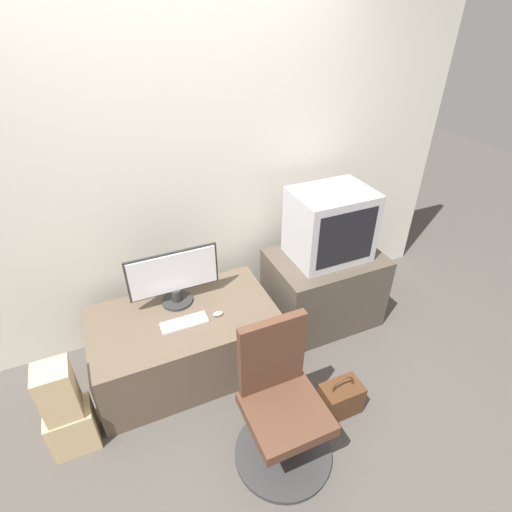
{
  "coord_description": "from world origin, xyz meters",
  "views": [
    {
      "loc": [
        -0.54,
        -1.18,
        2.27
      ],
      "look_at": [
        0.39,
        0.92,
        0.73
      ],
      "focal_mm": 28.0,
      "sensor_mm": 36.0,
      "label": 1
    }
  ],
  "objects_px": {
    "mouse": "(218,314)",
    "crt_tv": "(330,225)",
    "keyboard": "(184,323)",
    "main_monitor": "(174,277)",
    "handbag": "(341,398)",
    "office_chair": "(281,410)",
    "cardboard_box_lower": "(73,428)"
  },
  "relations": [
    {
      "from": "crt_tv",
      "to": "handbag",
      "type": "height_order",
      "value": "crt_tv"
    },
    {
      "from": "mouse",
      "to": "crt_tv",
      "type": "xyz_separation_m",
      "value": [
        0.93,
        0.17,
        0.37
      ]
    },
    {
      "from": "handbag",
      "to": "mouse",
      "type": "bearing_deg",
      "value": 131.27
    },
    {
      "from": "mouse",
      "to": "handbag",
      "type": "distance_m",
      "value": 0.95
    },
    {
      "from": "main_monitor",
      "to": "cardboard_box_lower",
      "type": "height_order",
      "value": "main_monitor"
    },
    {
      "from": "main_monitor",
      "to": "cardboard_box_lower",
      "type": "xyz_separation_m",
      "value": [
        -0.78,
        -0.46,
        -0.54
      ]
    },
    {
      "from": "keyboard",
      "to": "handbag",
      "type": "relative_size",
      "value": 0.97
    },
    {
      "from": "main_monitor",
      "to": "cardboard_box_lower",
      "type": "bearing_deg",
      "value": -149.35
    },
    {
      "from": "keyboard",
      "to": "handbag",
      "type": "xyz_separation_m",
      "value": [
        0.8,
        -0.67,
        -0.38
      ]
    },
    {
      "from": "keyboard",
      "to": "crt_tv",
      "type": "xyz_separation_m",
      "value": [
        1.16,
        0.16,
        0.37
      ]
    },
    {
      "from": "mouse",
      "to": "cardboard_box_lower",
      "type": "relative_size",
      "value": 0.22
    },
    {
      "from": "mouse",
      "to": "office_chair",
      "type": "height_order",
      "value": "office_chair"
    },
    {
      "from": "cardboard_box_lower",
      "to": "handbag",
      "type": "distance_m",
      "value": 1.62
    },
    {
      "from": "crt_tv",
      "to": "handbag",
      "type": "distance_m",
      "value": 1.17
    },
    {
      "from": "keyboard",
      "to": "crt_tv",
      "type": "height_order",
      "value": "crt_tv"
    },
    {
      "from": "main_monitor",
      "to": "keyboard",
      "type": "height_order",
      "value": "main_monitor"
    },
    {
      "from": "mouse",
      "to": "office_chair",
      "type": "xyz_separation_m",
      "value": [
        0.1,
        -0.72,
        -0.15
      ]
    },
    {
      "from": "keyboard",
      "to": "mouse",
      "type": "height_order",
      "value": "mouse"
    },
    {
      "from": "main_monitor",
      "to": "mouse",
      "type": "relative_size",
      "value": 9.02
    },
    {
      "from": "office_chair",
      "to": "crt_tv",
      "type": "bearing_deg",
      "value": 47.27
    },
    {
      "from": "keyboard",
      "to": "handbag",
      "type": "height_order",
      "value": "keyboard"
    },
    {
      "from": "keyboard",
      "to": "mouse",
      "type": "bearing_deg",
      "value": -3.85
    },
    {
      "from": "main_monitor",
      "to": "keyboard",
      "type": "xyz_separation_m",
      "value": [
        -0.02,
        -0.23,
        -0.2
      ]
    },
    {
      "from": "office_chair",
      "to": "handbag",
      "type": "bearing_deg",
      "value": 8.59
    },
    {
      "from": "main_monitor",
      "to": "mouse",
      "type": "xyz_separation_m",
      "value": [
        0.21,
        -0.25,
        -0.2
      ]
    },
    {
      "from": "mouse",
      "to": "handbag",
      "type": "height_order",
      "value": "mouse"
    },
    {
      "from": "mouse",
      "to": "crt_tv",
      "type": "relative_size",
      "value": 0.12
    },
    {
      "from": "crt_tv",
      "to": "cardboard_box_lower",
      "type": "distance_m",
      "value": 2.08
    },
    {
      "from": "main_monitor",
      "to": "handbag",
      "type": "relative_size",
      "value": 1.95
    },
    {
      "from": "main_monitor",
      "to": "cardboard_box_lower",
      "type": "distance_m",
      "value": 1.05
    },
    {
      "from": "cardboard_box_lower",
      "to": "handbag",
      "type": "bearing_deg",
      "value": -15.7
    },
    {
      "from": "mouse",
      "to": "office_chair",
      "type": "relative_size",
      "value": 0.07
    }
  ]
}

